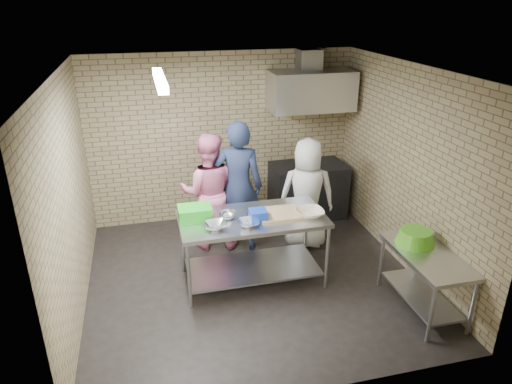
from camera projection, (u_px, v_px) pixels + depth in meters
floor at (252, 278)px, 6.19m from camera, size 4.20×4.20×0.00m
ceiling at (252, 71)px, 5.13m from camera, size 4.20×4.20×0.00m
back_wall at (223, 138)px, 7.44m from camera, size 4.20×0.06×2.70m
front_wall at (308, 272)px, 3.87m from camera, size 4.20×0.06×2.70m
left_wall at (69, 201)px, 5.19m from camera, size 0.06×4.00×2.70m
right_wall at (407, 169)px, 6.12m from camera, size 0.06×4.00×2.70m
prep_table at (253, 249)px, 5.99m from camera, size 1.83×0.91×0.91m
side_counter at (423, 281)px, 5.46m from camera, size 0.60×1.20×0.75m
stove at (308, 190)px, 7.78m from camera, size 1.20×0.70×0.90m
range_hood at (311, 91)px, 7.18m from camera, size 1.30×0.60×0.60m
hood_duct at (309, 59)px, 7.14m from camera, size 0.35×0.30×0.30m
wall_shelf at (324, 99)px, 7.49m from camera, size 0.80×0.20×0.04m
fluorescent_fixture at (160, 80)px, 4.93m from camera, size 0.10×1.25×0.08m
green_crate at (195, 213)px, 5.73m from camera, size 0.41×0.30×0.16m
blue_tub at (258, 215)px, 5.71m from camera, size 0.20×0.20×0.13m
cutting_board at (280, 213)px, 5.87m from camera, size 0.56×0.43×0.03m
mixing_bowl_a at (215, 226)px, 5.51m from camera, size 0.29×0.29×0.07m
mixing_bowl_b at (228, 215)px, 5.78m from camera, size 0.22×0.22×0.07m
mixing_bowl_c at (249, 223)px, 5.58m from camera, size 0.27×0.27×0.06m
ceramic_bowl at (310, 213)px, 5.82m from camera, size 0.36×0.36×0.09m
green_basin at (415, 237)px, 5.50m from camera, size 0.46×0.46×0.17m
bottle_red at (310, 93)px, 7.39m from camera, size 0.07×0.07×0.18m
bottle_green at (333, 92)px, 7.48m from camera, size 0.06×0.06×0.15m
man_navy at (238, 187)px, 6.59m from camera, size 0.80×0.63×1.92m
woman_pink at (209, 192)px, 6.68m from camera, size 0.95×0.81×1.72m
woman_white at (307, 194)px, 6.71m from camera, size 0.90×0.70×1.64m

